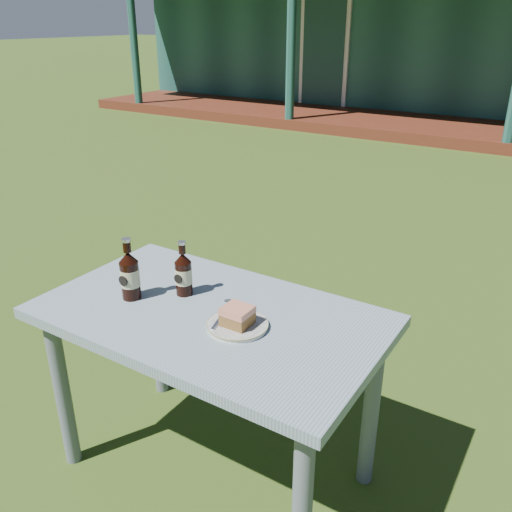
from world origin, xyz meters
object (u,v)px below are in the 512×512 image
Objects in this scene: plate at (238,325)px; cola_bottle_far at (130,275)px; cafe_table at (211,337)px; cola_bottle_near at (183,273)px; cake_slice at (237,316)px.

cola_bottle_far reaches higher than plate.
cafe_table is 5.88× the size of plate.
cola_bottle_near is at bearing 159.95° from cafe_table.
cafe_table is at bearing 167.05° from plate.
cola_bottle_far is at bearing -175.66° from cake_slice.
cola_bottle_near reaches higher than cake_slice.
cafe_table is 0.25m from cola_bottle_near.
plate is 0.32m from cola_bottle_near.
cola_bottle_near is (-0.30, 0.09, 0.04)m from cake_slice.
cafe_table is at bearing 166.06° from cake_slice.
cola_bottle_far is (-0.30, -0.07, 0.19)m from cafe_table.
cake_slice reaches higher than cafe_table.
cake_slice is 0.40× the size of cola_bottle_far.
cake_slice is (0.00, -0.00, 0.04)m from plate.
plate is at bearing -16.80° from cola_bottle_near.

